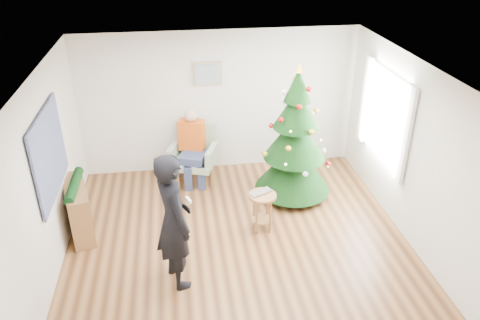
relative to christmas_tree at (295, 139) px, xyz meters
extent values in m
plane|color=brown|center=(-1.11, -1.30, -1.04)|extent=(5.00, 5.00, 0.00)
plane|color=white|center=(-1.11, -1.30, 1.56)|extent=(5.00, 5.00, 0.00)
plane|color=silver|center=(-1.11, 1.20, 0.26)|extent=(5.00, 0.00, 5.00)
plane|color=silver|center=(-1.11, -3.80, 0.26)|extent=(5.00, 0.00, 5.00)
plane|color=silver|center=(-3.61, -1.30, 0.26)|extent=(0.00, 5.00, 5.00)
plane|color=silver|center=(1.39, -1.30, 0.26)|extent=(0.00, 5.00, 5.00)
cube|color=white|center=(1.36, -0.30, 0.46)|extent=(0.04, 1.30, 1.40)
cube|color=white|center=(1.33, -1.05, 0.46)|extent=(0.05, 0.25, 1.50)
cube|color=white|center=(1.33, 0.45, 0.46)|extent=(0.05, 0.25, 1.50)
cylinder|color=#3F2816|center=(0.00, 0.00, -0.90)|extent=(0.10, 0.10, 0.30)
cone|color=black|center=(0.00, 0.00, -0.50)|extent=(1.28, 1.28, 0.84)
cone|color=black|center=(0.00, 0.00, 0.04)|extent=(1.03, 1.03, 0.74)
cone|color=black|center=(0.00, 0.00, 0.53)|extent=(0.75, 0.75, 0.64)
cone|color=black|center=(0.00, 0.00, 0.93)|extent=(0.43, 0.43, 0.54)
cone|color=gold|center=(0.00, 0.00, 1.20)|extent=(0.14, 0.14, 0.14)
cylinder|color=brown|center=(-0.71, -0.95, -0.44)|extent=(0.42, 0.42, 0.04)
cylinder|color=brown|center=(-0.71, -0.95, -0.86)|extent=(0.31, 0.31, 0.02)
imported|color=silver|center=(-0.71, -0.95, -0.40)|extent=(0.41, 0.35, 0.03)
cube|color=#8BA283|center=(-1.65, 0.70, -0.66)|extent=(0.93, 0.90, 0.12)
cube|color=#8BA283|center=(-1.55, 1.00, -0.32)|extent=(0.74, 0.37, 0.60)
cube|color=#8BA283|center=(-1.98, 0.82, -0.50)|extent=(0.29, 0.58, 0.30)
cube|color=#8BA283|center=(-1.32, 0.59, -0.50)|extent=(0.29, 0.58, 0.30)
cube|color=navy|center=(-1.65, 0.62, -0.53)|extent=(0.55, 0.56, 0.14)
cube|color=#BF4D12|center=(-1.65, 0.85, -0.20)|extent=(0.50, 0.37, 0.55)
sphere|color=tan|center=(-1.65, 0.83, 0.18)|extent=(0.23, 0.23, 0.23)
imported|color=black|center=(-2.02, -1.88, -0.11)|extent=(0.66, 0.80, 1.87)
cube|color=white|center=(-1.82, -1.91, 0.20)|extent=(0.08, 0.13, 0.04)
cube|color=brown|center=(-3.44, -0.61, -0.64)|extent=(0.54, 1.04, 0.80)
cylinder|color=black|center=(-3.44, -0.61, -0.22)|extent=(0.14, 0.90, 0.14)
cube|color=black|center=(-3.57, -1.00, 0.51)|extent=(0.03, 1.50, 1.15)
cube|color=tan|center=(-1.31, 1.17, 0.81)|extent=(0.52, 0.03, 0.42)
cube|color=gray|center=(-1.31, 1.15, 0.81)|extent=(0.44, 0.02, 0.34)
camera|label=1|loc=(-1.89, -6.73, 3.28)|focal=35.00mm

